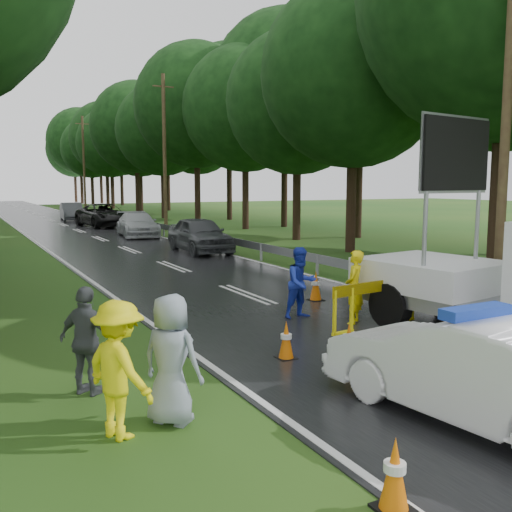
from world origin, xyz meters
TOP-DOWN VIEW (x-y plane):
  - ground at (0.00, 0.00)m, footprint 160.00×160.00m
  - road at (0.00, 30.00)m, footprint 7.00×140.00m
  - guardrail at (3.70, 29.67)m, footprint 0.12×60.06m
  - utility_pole_near at (5.20, 2.00)m, footprint 1.40×0.24m
  - utility_pole_mid at (5.20, 28.00)m, footprint 1.40×0.24m
  - utility_pole_far at (5.20, 54.00)m, footprint 1.40×0.24m
  - police_sedan at (-1.23, -2.89)m, footprint 2.03×4.34m
  - barrier at (0.80, 1.48)m, footprint 2.46×0.36m
  - officer at (0.62, 2.00)m, footprint 0.70×0.69m
  - civilian at (-0.11, 3.00)m, footprint 0.84×0.68m
  - bystander_left at (-5.37, -1.22)m, footprint 1.00×1.25m
  - bystander_mid at (-5.42, 0.40)m, footprint 0.91×0.97m
  - bystander_right at (-4.68, -1.12)m, footprint 0.94×0.98m
  - queue_car_first at (2.60, 15.75)m, footprint 2.06×4.74m
  - queue_car_second at (2.28, 24.45)m, footprint 2.55×5.09m
  - queue_car_third at (2.30, 32.88)m, footprint 3.32×6.11m
  - queue_car_fourth at (1.45, 40.75)m, footprint 1.91×4.61m
  - cone_near_left at (-3.50, -4.00)m, footprint 0.34×0.34m
  - cone_center at (-1.00, 0.02)m, footprint 0.31×0.31m
  - cone_far at (1.25, 4.44)m, footprint 0.37×0.37m
  - cone_left_mid at (-2.00, 0.50)m, footprint 0.32×0.32m
  - cone_right at (2.90, 1.50)m, footprint 0.38×0.38m

SIDE VIEW (x-z plane):
  - ground at x=0.00m, z-range 0.00..0.00m
  - road at x=0.00m, z-range 0.00..0.02m
  - cone_center at x=-1.00m, z-range -0.01..0.64m
  - cone_left_mid at x=-2.00m, z-range -0.01..0.68m
  - cone_near_left at x=-3.50m, z-range -0.01..0.72m
  - cone_far at x=1.25m, z-range -0.01..0.78m
  - cone_right at x=2.90m, z-range -0.01..0.79m
  - guardrail at x=3.70m, z-range 0.20..0.90m
  - police_sedan at x=-1.23m, z-range -0.07..1.45m
  - queue_car_second at x=2.28m, z-range 0.00..1.42m
  - queue_car_fourth at x=1.45m, z-range 0.00..1.48m
  - barrier at x=0.80m, z-range 0.26..1.28m
  - queue_car_first at x=2.60m, z-range 0.00..1.59m
  - bystander_mid at x=-5.42m, z-range 0.00..1.61m
  - queue_car_third at x=2.30m, z-range 0.00..1.62m
  - officer at x=0.62m, z-range 0.00..1.63m
  - civilian at x=-0.11m, z-range 0.00..1.64m
  - bystander_right at x=-4.68m, z-range 0.00..1.69m
  - bystander_left at x=-5.37m, z-range 0.00..1.70m
  - utility_pole_near at x=5.20m, z-range 0.06..10.06m
  - utility_pole_mid at x=5.20m, z-range 0.06..10.06m
  - utility_pole_far at x=5.20m, z-range 0.06..10.06m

